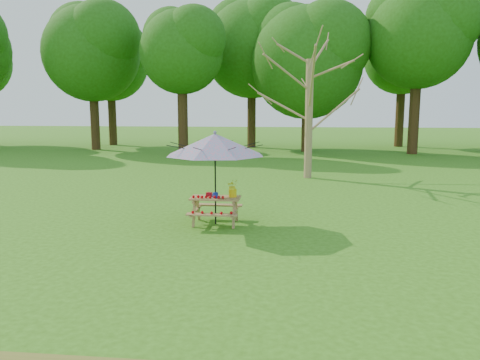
# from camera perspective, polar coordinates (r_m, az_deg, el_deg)

# --- Properties ---
(ground) EXTENTS (120.00, 120.00, 0.00)m
(ground) POSITION_cam_1_polar(r_m,az_deg,el_deg) (7.99, -14.42, -12.15)
(ground) COLOR #356B14
(ground) RESTS_ON ground
(treeline) EXTENTS (60.00, 12.00, 16.00)m
(treeline) POSITION_cam_1_polar(r_m,az_deg,el_deg) (29.55, 0.79, 18.98)
(treeline) COLOR #22530E
(treeline) RESTS_ON ground
(bare_tree) EXTENTS (6.71, 6.71, 10.84)m
(bare_tree) POSITION_cam_1_polar(r_m,az_deg,el_deg) (19.24, 8.69, 20.04)
(bare_tree) COLOR #966F52
(bare_tree) RESTS_ON ground
(picnic_table) EXTENTS (1.20, 1.32, 0.67)m
(picnic_table) POSITION_cam_1_polar(r_m,az_deg,el_deg) (11.42, -3.00, -3.79)
(picnic_table) COLOR #8E6340
(picnic_table) RESTS_ON ground
(patio_umbrella) EXTENTS (2.92, 2.92, 2.27)m
(patio_umbrella) POSITION_cam_1_polar(r_m,az_deg,el_deg) (11.17, -3.06, 4.36)
(patio_umbrella) COLOR black
(patio_umbrella) RESTS_ON ground
(produce_bins) EXTENTS (0.32, 0.38, 0.13)m
(produce_bins) POSITION_cam_1_polar(r_m,az_deg,el_deg) (11.36, -3.30, -1.81)
(produce_bins) COLOR #A90D1B
(produce_bins) RESTS_ON picnic_table
(tomatoes_row) EXTENTS (0.77, 0.13, 0.07)m
(tomatoes_row) POSITION_cam_1_polar(r_m,az_deg,el_deg) (11.19, -3.92, -2.08)
(tomatoes_row) COLOR red
(tomatoes_row) RESTS_ON picnic_table
(flower_bucket) EXTENTS (0.30, 0.27, 0.42)m
(flower_bucket) POSITION_cam_1_polar(r_m,az_deg,el_deg) (11.32, -0.90, -0.96)
(flower_bucket) COLOR yellow
(flower_bucket) RESTS_ON picnic_table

